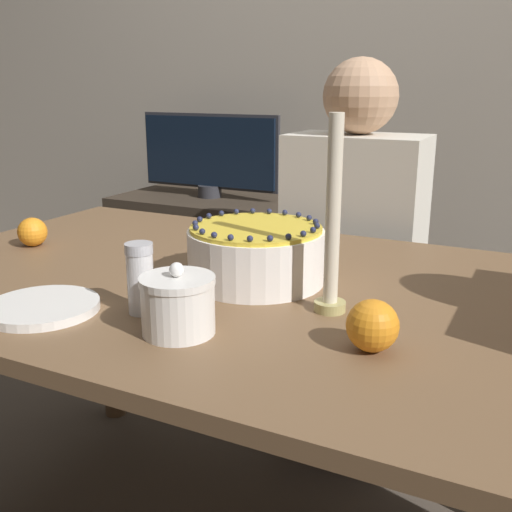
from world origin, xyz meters
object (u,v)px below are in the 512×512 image
(sugar_bowl, at_px, (178,305))
(sugar_shaker, at_px, (141,278))
(person_man_blue_shirt, at_px, (352,283))
(tv_monitor, at_px, (209,154))
(cake, at_px, (256,254))
(candle, at_px, (333,232))

(sugar_bowl, bearing_deg, sugar_shaker, 157.08)
(person_man_blue_shirt, relative_size, tv_monitor, 1.87)
(cake, xyz_separation_m, sugar_shaker, (-0.10, -0.25, 0.01))
(cake, xyz_separation_m, tv_monitor, (-0.78, 1.12, 0.05))
(tv_monitor, bearing_deg, person_man_blue_shirt, -30.21)
(candle, distance_m, person_man_blue_shirt, 0.85)
(sugar_shaker, relative_size, person_man_blue_shirt, 0.11)
(sugar_bowl, bearing_deg, candle, 47.29)
(cake, distance_m, sugar_shaker, 0.27)
(cake, bearing_deg, sugar_bowl, -88.95)
(sugar_bowl, bearing_deg, cake, 91.05)
(sugar_shaker, distance_m, person_man_blue_shirt, 0.96)
(person_man_blue_shirt, bearing_deg, sugar_shaker, 83.49)
(cake, height_order, candle, candle)
(cake, xyz_separation_m, candle, (0.19, -0.09, 0.09))
(cake, distance_m, sugar_bowl, 0.29)
(cake, height_order, sugar_shaker, same)
(sugar_shaker, xyz_separation_m, tv_monitor, (-0.67, 1.37, 0.05))
(cake, relative_size, person_man_blue_shirt, 0.23)
(sugar_shaker, height_order, tv_monitor, tv_monitor)
(tv_monitor, bearing_deg, candle, -51.21)
(sugar_shaker, bearing_deg, sugar_bowl, -22.92)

